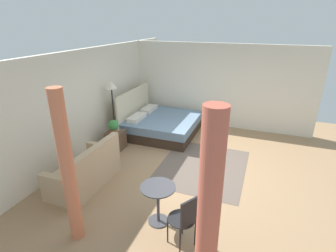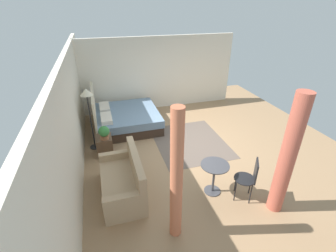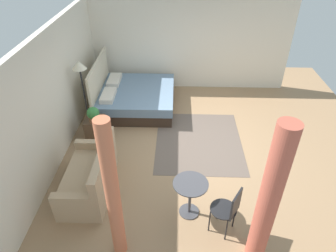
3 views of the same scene
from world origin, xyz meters
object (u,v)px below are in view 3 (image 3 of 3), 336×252
(couch, at_px, (91,177))
(balcony_table, at_px, (190,193))
(nightstand, at_px, (96,128))
(cafe_chair_near_window, at_px, (229,208))
(vase, at_px, (95,113))
(floor_lamp, at_px, (81,74))
(bed, at_px, (134,97))
(potted_plant, at_px, (93,114))

(couch, distance_m, balcony_table, 1.91)
(nightstand, height_order, cafe_chair_near_window, cafe_chair_near_window)
(vase, bearing_deg, floor_lamp, 44.22)
(couch, relative_size, nightstand, 3.08)
(bed, height_order, balcony_table, bed)
(vase, bearing_deg, cafe_chair_near_window, -134.04)
(nightstand, distance_m, balcony_table, 3.04)
(vase, bearing_deg, couch, -170.63)
(vase, height_order, floor_lamp, floor_lamp)
(couch, relative_size, cafe_chair_near_window, 1.67)
(couch, relative_size, floor_lamp, 0.91)
(nightstand, relative_size, vase, 2.91)
(bed, relative_size, vase, 11.66)
(balcony_table, bearing_deg, nightstand, 44.98)
(vase, height_order, balcony_table, balcony_table)
(bed, distance_m, potted_plant, 1.72)
(balcony_table, xyz_separation_m, cafe_chair_near_window, (-0.37, -0.60, 0.08))
(bed, xyz_separation_m, balcony_table, (-3.57, -1.42, 0.19))
(balcony_table, distance_m, cafe_chair_near_window, 0.71)
(potted_plant, xyz_separation_m, floor_lamp, (0.50, 0.30, 0.74))
(floor_lamp, bearing_deg, nightstand, -146.81)
(bed, bearing_deg, cafe_chair_near_window, -152.96)
(potted_plant, relative_size, cafe_chair_near_window, 0.39)
(couch, height_order, balcony_table, couch)
(nightstand, relative_size, potted_plant, 1.41)
(floor_lamp, bearing_deg, potted_plant, -149.43)
(bed, xyz_separation_m, potted_plant, (-1.52, 0.69, 0.40))
(nightstand, bearing_deg, balcony_table, -135.02)
(potted_plant, bearing_deg, bed, -24.49)
(couch, distance_m, potted_plant, 1.63)
(bed, bearing_deg, nightstand, 152.93)
(floor_lamp, height_order, cafe_chair_near_window, floor_lamp)
(cafe_chair_near_window, bearing_deg, nightstand, 47.42)
(bed, relative_size, nightstand, 4.01)
(floor_lamp, bearing_deg, bed, -44.24)
(cafe_chair_near_window, bearing_deg, balcony_table, 57.99)
(bed, bearing_deg, potted_plant, 155.51)
(couch, bearing_deg, potted_plant, 9.91)
(floor_lamp, distance_m, balcony_table, 3.63)
(nightstand, xyz_separation_m, vase, (0.12, -0.01, 0.34))
(potted_plant, bearing_deg, vase, 5.51)
(couch, distance_m, nightstand, 1.69)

